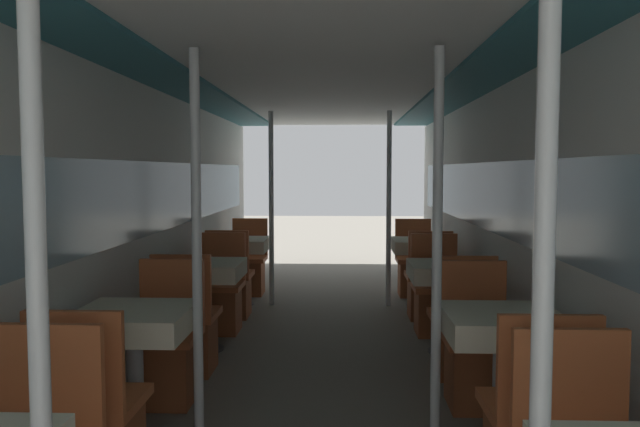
# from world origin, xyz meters

# --- Properties ---
(wall_left) EXTENTS (0.05, 10.10, 2.21)m
(wall_left) POSITION_xyz_m (-1.42, 3.65, 1.13)
(wall_left) COLOR silver
(wall_left) RESTS_ON ground_plane
(wall_right) EXTENTS (0.05, 10.10, 2.21)m
(wall_right) POSITION_xyz_m (1.42, 3.65, 1.13)
(wall_right) COLOR silver
(wall_right) RESTS_ON ground_plane
(ceiling_panel) EXTENTS (2.85, 10.10, 0.07)m
(ceiling_panel) POSITION_xyz_m (0.00, 3.65, 2.25)
(ceiling_panel) COLOR silver
(ceiling_panel) RESTS_ON wall_left
(support_pole_left_0) EXTENTS (0.06, 0.06, 2.21)m
(support_pole_left_0) POSITION_xyz_m (-0.67, 0.66, 1.11)
(support_pole_left_0) COLOR silver
(support_pole_left_0) RESTS_ON ground_plane
(dining_table_left_1) EXTENTS (0.63, 0.63, 0.76)m
(dining_table_left_1) POSITION_xyz_m (-1.03, 2.47, 0.65)
(dining_table_left_1) COLOR #4C4C51
(dining_table_left_1) RESTS_ON ground_plane
(chair_left_far_1) EXTENTS (0.44, 0.44, 0.93)m
(chair_left_far_1) POSITION_xyz_m (-1.03, 3.08, 0.29)
(chair_left_far_1) COLOR brown
(chair_left_far_1) RESTS_ON ground_plane
(support_pole_left_1) EXTENTS (0.06, 0.06, 2.21)m
(support_pole_left_1) POSITION_xyz_m (-0.67, 2.47, 1.11)
(support_pole_left_1) COLOR silver
(support_pole_left_1) RESTS_ON ground_plane
(dining_table_left_2) EXTENTS (0.63, 0.63, 0.76)m
(dining_table_left_2) POSITION_xyz_m (-1.03, 4.28, 0.65)
(dining_table_left_2) COLOR #4C4C51
(dining_table_left_2) RESTS_ON ground_plane
(chair_left_near_2) EXTENTS (0.44, 0.44, 0.93)m
(chair_left_near_2) POSITION_xyz_m (-1.03, 3.67, 0.29)
(chair_left_near_2) COLOR brown
(chair_left_near_2) RESTS_ON ground_plane
(chair_left_far_2) EXTENTS (0.44, 0.44, 0.93)m
(chair_left_far_2) POSITION_xyz_m (-1.03, 4.89, 0.29)
(chair_left_far_2) COLOR brown
(chair_left_far_2) RESTS_ON ground_plane
(dining_table_left_3) EXTENTS (0.63, 0.63, 0.76)m
(dining_table_left_3) POSITION_xyz_m (-1.03, 6.09, 0.65)
(dining_table_left_3) COLOR #4C4C51
(dining_table_left_3) RESTS_ON ground_plane
(chair_left_near_3) EXTENTS (0.44, 0.44, 0.93)m
(chair_left_near_3) POSITION_xyz_m (-1.03, 5.48, 0.29)
(chair_left_near_3) COLOR brown
(chair_left_near_3) RESTS_ON ground_plane
(chair_left_far_3) EXTENTS (0.44, 0.44, 0.93)m
(chair_left_far_3) POSITION_xyz_m (-1.03, 6.70, 0.29)
(chair_left_far_3) COLOR brown
(chair_left_far_3) RESTS_ON ground_plane
(support_pole_left_3) EXTENTS (0.06, 0.06, 2.21)m
(support_pole_left_3) POSITION_xyz_m (-0.67, 6.09, 1.11)
(support_pole_left_3) COLOR silver
(support_pole_left_3) RESTS_ON ground_plane
(support_pole_right_0) EXTENTS (0.06, 0.06, 2.21)m
(support_pole_right_0) POSITION_xyz_m (0.67, 0.66, 1.11)
(support_pole_right_0) COLOR silver
(support_pole_right_0) RESTS_ON ground_plane
(dining_table_right_1) EXTENTS (0.63, 0.63, 0.76)m
(dining_table_right_1) POSITION_xyz_m (1.03, 2.47, 0.65)
(dining_table_right_1) COLOR #4C4C51
(dining_table_right_1) RESTS_ON ground_plane
(chair_right_far_1) EXTENTS (0.44, 0.44, 0.93)m
(chair_right_far_1) POSITION_xyz_m (1.03, 3.08, 0.29)
(chair_right_far_1) COLOR brown
(chair_right_far_1) RESTS_ON ground_plane
(support_pole_right_1) EXTENTS (0.06, 0.06, 2.21)m
(support_pole_right_1) POSITION_xyz_m (0.67, 2.47, 1.11)
(support_pole_right_1) COLOR silver
(support_pole_right_1) RESTS_ON ground_plane
(dining_table_right_2) EXTENTS (0.63, 0.63, 0.76)m
(dining_table_right_2) POSITION_xyz_m (1.03, 4.28, 0.65)
(dining_table_right_2) COLOR #4C4C51
(dining_table_right_2) RESTS_ON ground_plane
(chair_right_near_2) EXTENTS (0.44, 0.44, 0.93)m
(chair_right_near_2) POSITION_xyz_m (1.03, 3.67, 0.29)
(chair_right_near_2) COLOR brown
(chair_right_near_2) RESTS_ON ground_plane
(chair_right_far_2) EXTENTS (0.44, 0.44, 0.93)m
(chair_right_far_2) POSITION_xyz_m (1.03, 4.89, 0.29)
(chair_right_far_2) COLOR brown
(chair_right_far_2) RESTS_ON ground_plane
(dining_table_right_3) EXTENTS (0.63, 0.63, 0.76)m
(dining_table_right_3) POSITION_xyz_m (1.03, 6.09, 0.65)
(dining_table_right_3) COLOR #4C4C51
(dining_table_right_3) RESTS_ON ground_plane
(chair_right_near_3) EXTENTS (0.44, 0.44, 0.93)m
(chair_right_near_3) POSITION_xyz_m (1.03, 5.48, 0.29)
(chair_right_near_3) COLOR brown
(chair_right_near_3) RESTS_ON ground_plane
(chair_right_far_3) EXTENTS (0.44, 0.44, 0.93)m
(chair_right_far_3) POSITION_xyz_m (1.03, 6.70, 0.29)
(chair_right_far_3) COLOR brown
(chair_right_far_3) RESTS_ON ground_plane
(support_pole_right_3) EXTENTS (0.06, 0.06, 2.21)m
(support_pole_right_3) POSITION_xyz_m (0.67, 6.09, 1.11)
(support_pole_right_3) COLOR silver
(support_pole_right_3) RESTS_ON ground_plane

